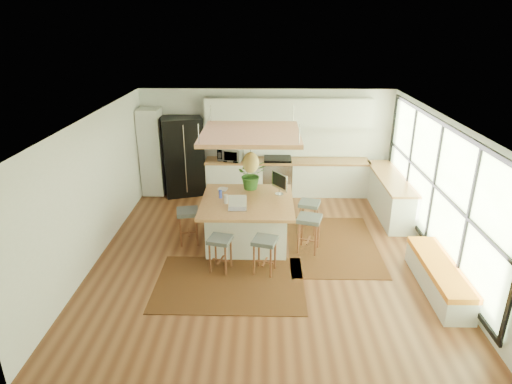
{
  "coord_description": "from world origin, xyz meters",
  "views": [
    {
      "loc": [
        -0.02,
        -7.63,
        4.34
      ],
      "look_at": [
        -0.2,
        0.5,
        1.1
      ],
      "focal_mm": 30.62,
      "sensor_mm": 36.0,
      "label": 1
    }
  ],
  "objects_px": {
    "stool_right_front": "(309,235)",
    "monitor": "(280,183)",
    "stool_near_right": "(265,255)",
    "laptop": "(237,204)",
    "stool_near_left": "(220,253)",
    "island_plant": "(252,177)",
    "island": "(247,221)",
    "stool_left_side": "(188,227)",
    "fridge": "(183,159)",
    "microwave": "(231,153)",
    "stool_right_back": "(309,217)"
  },
  "relations": [
    {
      "from": "stool_near_left",
      "to": "laptop",
      "type": "bearing_deg",
      "value": 67.39
    },
    {
      "from": "stool_right_back",
      "to": "laptop",
      "type": "height_order",
      "value": "laptop"
    },
    {
      "from": "island",
      "to": "stool_near_left",
      "type": "xyz_separation_m",
      "value": [
        -0.45,
        -1.12,
        -0.11
      ]
    },
    {
      "from": "monitor",
      "to": "stool_near_right",
      "type": "bearing_deg",
      "value": -45.5
    },
    {
      "from": "stool_near_left",
      "to": "laptop",
      "type": "distance_m",
      "value": 1.01
    },
    {
      "from": "stool_near_left",
      "to": "stool_right_front",
      "type": "distance_m",
      "value": 1.84
    },
    {
      "from": "stool_right_front",
      "to": "stool_left_side",
      "type": "relative_size",
      "value": 1.02
    },
    {
      "from": "stool_near_right",
      "to": "laptop",
      "type": "distance_m",
      "value": 1.14
    },
    {
      "from": "fridge",
      "to": "stool_right_front",
      "type": "bearing_deg",
      "value": -63.59
    },
    {
      "from": "stool_near_left",
      "to": "laptop",
      "type": "xyz_separation_m",
      "value": [
        0.28,
        0.67,
        0.7
      ]
    },
    {
      "from": "stool_right_front",
      "to": "island_plant",
      "type": "xyz_separation_m",
      "value": [
        -1.16,
        1.03,
        0.83
      ]
    },
    {
      "from": "laptop",
      "to": "monitor",
      "type": "relative_size",
      "value": 0.74
    },
    {
      "from": "stool_right_back",
      "to": "laptop",
      "type": "relative_size",
      "value": 1.88
    },
    {
      "from": "fridge",
      "to": "island",
      "type": "relative_size",
      "value": 1.1
    },
    {
      "from": "laptop",
      "to": "stool_near_left",
      "type": "bearing_deg",
      "value": -114.93
    },
    {
      "from": "fridge",
      "to": "stool_left_side",
      "type": "height_order",
      "value": "fridge"
    },
    {
      "from": "island",
      "to": "stool_left_side",
      "type": "bearing_deg",
      "value": -176.84
    },
    {
      "from": "stool_right_front",
      "to": "stool_near_right",
      "type": "bearing_deg",
      "value": -136.74
    },
    {
      "from": "island",
      "to": "island_plant",
      "type": "relative_size",
      "value": 2.82
    },
    {
      "from": "stool_near_right",
      "to": "microwave",
      "type": "height_order",
      "value": "microwave"
    },
    {
      "from": "stool_right_front",
      "to": "stool_near_left",
      "type": "bearing_deg",
      "value": -155.72
    },
    {
      "from": "stool_near_left",
      "to": "stool_left_side",
      "type": "height_order",
      "value": "stool_left_side"
    },
    {
      "from": "monitor",
      "to": "stool_near_left",
      "type": "bearing_deg",
      "value": -71.54
    },
    {
      "from": "monitor",
      "to": "microwave",
      "type": "distance_m",
      "value": 2.61
    },
    {
      "from": "stool_near_right",
      "to": "island_plant",
      "type": "distance_m",
      "value": 2.04
    },
    {
      "from": "stool_near_left",
      "to": "stool_left_side",
      "type": "relative_size",
      "value": 0.91
    },
    {
      "from": "stool_right_front",
      "to": "monitor",
      "type": "relative_size",
      "value": 1.48
    },
    {
      "from": "microwave",
      "to": "stool_near_right",
      "type": "bearing_deg",
      "value": -63.12
    },
    {
      "from": "stool_right_back",
      "to": "microwave",
      "type": "bearing_deg",
      "value": 130.16
    },
    {
      "from": "island_plant",
      "to": "island",
      "type": "bearing_deg",
      "value": -96.05
    },
    {
      "from": "stool_right_front",
      "to": "stool_right_back",
      "type": "xyz_separation_m",
      "value": [
        0.08,
        0.85,
        0.0
      ]
    },
    {
      "from": "fridge",
      "to": "island",
      "type": "xyz_separation_m",
      "value": [
        1.78,
        -2.72,
        -0.46
      ]
    },
    {
      "from": "stool_near_left",
      "to": "stool_near_right",
      "type": "height_order",
      "value": "stool_near_right"
    },
    {
      "from": "laptop",
      "to": "stool_right_back",
      "type": "bearing_deg",
      "value": 30.05
    },
    {
      "from": "laptop",
      "to": "monitor",
      "type": "height_order",
      "value": "monitor"
    },
    {
      "from": "island_plant",
      "to": "microwave",
      "type": "bearing_deg",
      "value": 106.75
    },
    {
      "from": "stool_left_side",
      "to": "island_plant",
      "type": "distance_m",
      "value": 1.69
    },
    {
      "from": "stool_right_front",
      "to": "stool_right_back",
      "type": "relative_size",
      "value": 1.06
    },
    {
      "from": "stool_right_front",
      "to": "stool_left_side",
      "type": "height_order",
      "value": "stool_right_front"
    },
    {
      "from": "fridge",
      "to": "microwave",
      "type": "relative_size",
      "value": 3.39
    },
    {
      "from": "laptop",
      "to": "monitor",
      "type": "bearing_deg",
      "value": 41.71
    },
    {
      "from": "stool_near_left",
      "to": "monitor",
      "type": "relative_size",
      "value": 1.32
    },
    {
      "from": "fridge",
      "to": "laptop",
      "type": "height_order",
      "value": "fridge"
    },
    {
      "from": "microwave",
      "to": "laptop",
      "type": "bearing_deg",
      "value": -69.54
    },
    {
      "from": "microwave",
      "to": "island_plant",
      "type": "bearing_deg",
      "value": -59.47
    },
    {
      "from": "island",
      "to": "island_plant",
      "type": "height_order",
      "value": "island_plant"
    },
    {
      "from": "island",
      "to": "fridge",
      "type": "bearing_deg",
      "value": 123.21
    },
    {
      "from": "stool_left_side",
      "to": "laptop",
      "type": "height_order",
      "value": "laptop"
    },
    {
      "from": "stool_near_right",
      "to": "monitor",
      "type": "relative_size",
      "value": 1.36
    },
    {
      "from": "fridge",
      "to": "island_plant",
      "type": "distance_m",
      "value": 2.79
    }
  ]
}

